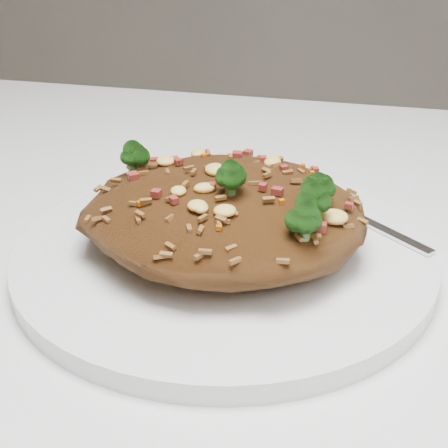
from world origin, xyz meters
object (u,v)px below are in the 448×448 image
(plate, at_px, (224,252))
(fried_rice, at_px, (225,203))
(fork, at_px, (352,214))
(dining_table, at_px, (260,357))

(plate, bearing_deg, fried_rice, -33.57)
(fried_rice, relative_size, fork, 1.44)
(dining_table, xyz_separation_m, plate, (-0.03, -0.01, 0.10))
(dining_table, relative_size, plate, 4.16)
(plate, relative_size, fork, 2.16)
(plate, height_order, fork, fork)
(dining_table, height_order, fork, fork)
(fried_rice, bearing_deg, plate, 146.43)
(dining_table, bearing_deg, fried_rice, -154.16)
(dining_table, distance_m, fork, 0.13)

